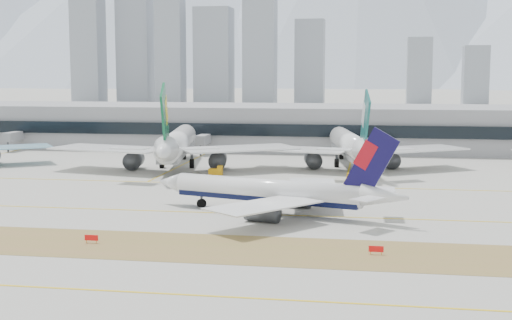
% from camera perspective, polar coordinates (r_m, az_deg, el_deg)
% --- Properties ---
extents(ground, '(3000.00, 3000.00, 0.00)m').
position_cam_1_polar(ground, '(141.64, -2.14, -3.88)').
color(ground, '#A3A098').
rests_on(ground, ground).
extents(apron_markings, '(360.00, 122.22, 0.06)m').
position_cam_1_polar(apron_markings, '(90.92, -9.00, -10.22)').
color(apron_markings, olive).
rests_on(apron_markings, ground).
extents(taxiing_airliner, '(51.04, 43.46, 17.54)m').
position_cam_1_polar(taxiing_airliner, '(135.12, 1.59, -2.59)').
color(taxiing_airliner, white).
rests_on(taxiing_airliner, ground).
extents(widebody_eva, '(68.32, 67.58, 24.67)m').
position_cam_1_polar(widebody_eva, '(199.72, -6.41, 1.19)').
color(widebody_eva, white).
rests_on(widebody_eva, ground).
extents(widebody_cathay, '(63.29, 62.71, 22.92)m').
position_cam_1_polar(widebody_cathay, '(202.20, 7.62, 1.11)').
color(widebody_cathay, white).
rests_on(widebody_cathay, ground).
extents(terminal, '(280.00, 43.10, 15.00)m').
position_cam_1_polar(terminal, '(253.38, 3.01, 2.68)').
color(terminal, gray).
rests_on(terminal, ground).
extents(hold_sign_left, '(2.20, 0.15, 1.35)m').
position_cam_1_polar(hold_sign_left, '(115.92, -13.03, -6.09)').
color(hold_sign_left, red).
rests_on(hold_sign_left, ground).
extents(hold_sign_right, '(2.20, 0.15, 1.35)m').
position_cam_1_polar(hold_sign_right, '(107.49, 9.59, -7.04)').
color(hold_sign_right, red).
rests_on(hold_sign_right, ground).
extents(gse_b, '(3.55, 2.00, 2.60)m').
position_cam_1_polar(gse_b, '(186.04, -3.20, -0.92)').
color(gse_b, orange).
rests_on(gse_b, ground).
extents(gse_c, '(3.55, 2.00, 2.60)m').
position_cam_1_polar(gse_c, '(178.97, 7.89, -1.30)').
color(gse_c, orange).
rests_on(gse_c, ground).
extents(city_skyline, '(342.00, 49.80, 140.00)m').
position_cam_1_polar(city_skyline, '(605.26, -3.59, 9.24)').
color(city_skyline, gray).
rests_on(city_skyline, ground).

